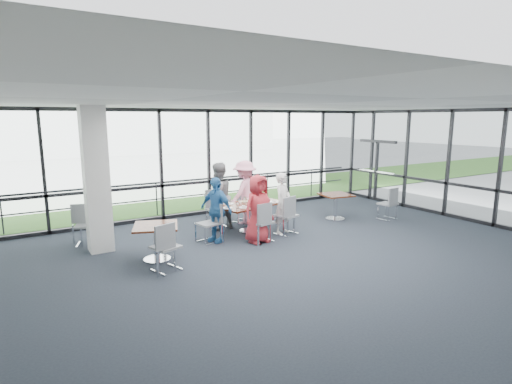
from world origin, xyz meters
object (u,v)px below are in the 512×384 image
structural_column (96,180)px  diner_end (216,210)px  chair_spare_la (166,247)px  diner_near_right (283,203)px  diner_far_right (245,192)px  side_table_left (156,230)px  chair_main_nl (261,222)px  chair_spare_lb (86,226)px  chair_spare_r (388,204)px  chair_main_nr (286,215)px  chair_main_end (208,224)px  side_table_right (336,198)px  main_table (250,209)px  diner_far_left (218,196)px  chair_main_fl (217,210)px  diner_near_left (258,209)px  chair_main_fr (242,207)px

structural_column → diner_end: 2.74m
chair_spare_la → diner_near_right: bearing=-2.8°
diner_far_right → chair_spare_la: (-3.08, -2.32, -0.41)m
side_table_left → chair_main_nl: bearing=-1.8°
chair_spare_lb → chair_spare_r: (7.91, -2.04, 0.01)m
chair_main_nr → chair_main_end: size_ratio=1.08×
side_table_left → side_table_right: 5.59m
structural_column → side_table_left: (0.88, -1.27, -0.96)m
diner_end → diner_far_right: bearing=104.0°
main_table → side_table_right: 2.81m
diner_far_left → chair_main_nl: diner_far_left is taller
chair_spare_lb → diner_far_left: bearing=-170.3°
chair_main_fl → chair_spare_lb: size_ratio=1.07×
diner_near_left → chair_spare_la: size_ratio=1.70×
main_table → diner_near_left: 0.96m
side_table_left → chair_main_nr: (3.40, 0.13, -0.14)m
diner_far_left → chair_main_fl: bearing=-121.8°
main_table → diner_near_left: size_ratio=1.20×
side_table_left → diner_far_left: bearing=33.9°
diner_near_left → diner_end: diner_near_left is taller
chair_main_nr → diner_far_left: bearing=119.3°
main_table → diner_far_right: diner_far_right is taller
chair_spare_r → chair_main_nl: bearing=171.6°
chair_main_nl → chair_main_fl: 1.77m
diner_far_left → diner_end: size_ratio=1.15×
diner_near_left → diner_end: bearing=137.4°
diner_near_right → diner_far_right: size_ratio=0.88×
side_table_left → structural_column: bearing=124.8°
structural_column → side_table_left: 1.82m
chair_main_fr → chair_spare_la: (-3.08, -2.51, 0.06)m
side_table_left → chair_spare_r: size_ratio=1.20×
diner_end → chair_spare_la: (-1.65, -1.20, -0.30)m
side_table_left → chair_spare_r: bearing=-1.5°
chair_spare_r → chair_spare_la: bearing=177.2°
side_table_left → side_table_right: (5.55, 0.65, -0.01)m
chair_main_nl → chair_main_end: chair_main_nl is taller
diner_end → chair_spare_lb: diner_end is taller
diner_near_left → main_table: bearing=64.0°
side_table_left → diner_near_right: (3.39, 0.26, 0.15)m
chair_main_fl → diner_far_right: bearing=177.7°
structural_column → diner_near_right: size_ratio=2.03×
chair_main_fl → chair_spare_lb: (-3.28, 0.21, -0.03)m
chair_spare_lb → chair_spare_r: chair_spare_r is taller
diner_near_right → diner_end: bearing=145.3°
chair_main_nl → structural_column: bearing=147.2°
diner_near_left → diner_far_left: size_ratio=0.91×
chair_spare_r → diner_far_left: bearing=154.1°
diner_end → chair_spare_la: bearing=-78.0°
chair_main_fr → structural_column: bearing=-20.2°
main_table → diner_far_left: diner_far_left is taller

